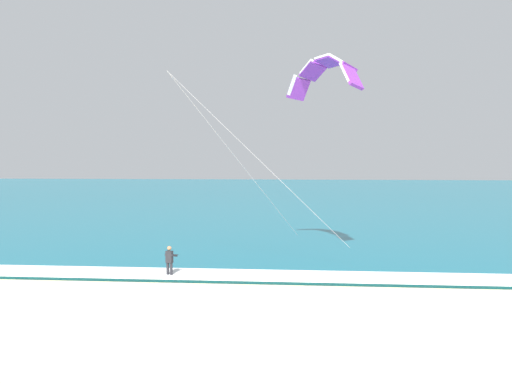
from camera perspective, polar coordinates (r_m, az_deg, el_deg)
sea at (r=83.78m, az=2.48°, el=-0.29°), size 200.00×120.00×0.20m
surf_foam at (r=25.39m, az=-2.74°, el=-9.42°), size 200.00×2.40×0.04m
surfboard at (r=25.70m, az=-9.85°, el=-9.75°), size 0.84×1.47×0.09m
kitesurfer at (r=25.52m, az=-9.85°, el=-7.75°), size 0.62×0.62×1.69m
kite_primary at (r=29.85m, az=7.88°, el=13.37°), size 10.02×7.54×10.77m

